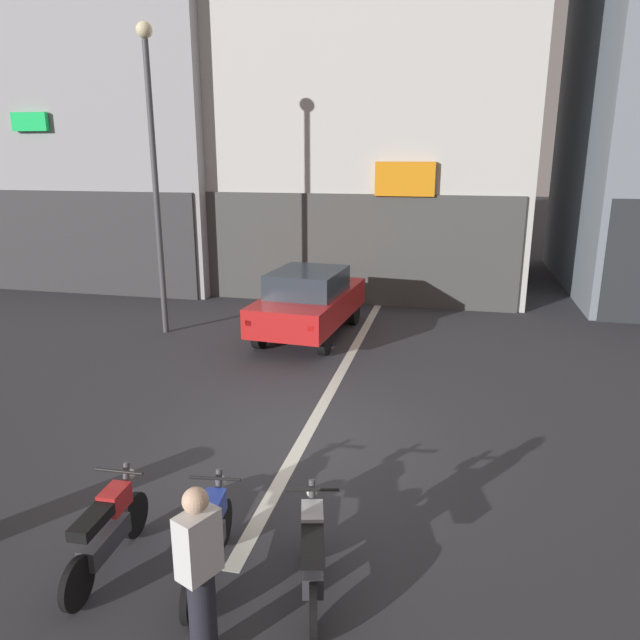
{
  "coord_description": "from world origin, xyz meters",
  "views": [
    {
      "loc": [
        2.11,
        -7.95,
        4.25
      ],
      "look_at": [
        -0.18,
        2.0,
        1.4
      ],
      "focal_mm": 33.19,
      "sensor_mm": 36.0,
      "label": 1
    }
  ],
  "objects_px": {
    "car_red_crossing_near": "(309,300)",
    "street_lamp": "(153,154)",
    "motorcycle_silver_row_centre": "(313,552)",
    "motorcycle_red_row_leftmost": "(107,529)",
    "motorcycle_blue_row_left_mid": "(208,538)",
    "person_by_motorcycles": "(200,574)"
  },
  "relations": [
    {
      "from": "motorcycle_red_row_leftmost",
      "to": "motorcycle_silver_row_centre",
      "type": "relative_size",
      "value": 1.02
    },
    {
      "from": "motorcycle_blue_row_left_mid",
      "to": "motorcycle_silver_row_centre",
      "type": "relative_size",
      "value": 1.02
    },
    {
      "from": "motorcycle_silver_row_centre",
      "to": "car_red_crossing_near",
      "type": "bearing_deg",
      "value": 104.16
    },
    {
      "from": "motorcycle_silver_row_centre",
      "to": "person_by_motorcycles",
      "type": "height_order",
      "value": "person_by_motorcycles"
    },
    {
      "from": "car_red_crossing_near",
      "to": "person_by_motorcycles",
      "type": "height_order",
      "value": "person_by_motorcycles"
    },
    {
      "from": "motorcycle_red_row_leftmost",
      "to": "motorcycle_blue_row_left_mid",
      "type": "bearing_deg",
      "value": 5.2
    },
    {
      "from": "street_lamp",
      "to": "motorcycle_red_row_leftmost",
      "type": "relative_size",
      "value": 4.23
    },
    {
      "from": "car_red_crossing_near",
      "to": "motorcycle_red_row_leftmost",
      "type": "distance_m",
      "value": 8.66
    },
    {
      "from": "motorcycle_red_row_leftmost",
      "to": "motorcycle_blue_row_left_mid",
      "type": "distance_m",
      "value": 1.1
    },
    {
      "from": "car_red_crossing_near",
      "to": "street_lamp",
      "type": "bearing_deg",
      "value": -171.97
    },
    {
      "from": "car_red_crossing_near",
      "to": "street_lamp",
      "type": "distance_m",
      "value": 4.94
    },
    {
      "from": "motorcycle_red_row_leftmost",
      "to": "person_by_motorcycles",
      "type": "distance_m",
      "value": 1.75
    },
    {
      "from": "car_red_crossing_near",
      "to": "street_lamp",
      "type": "xyz_separation_m",
      "value": [
        -3.56,
        -0.5,
        3.39
      ]
    },
    {
      "from": "person_by_motorcycles",
      "to": "motorcycle_blue_row_left_mid",
      "type": "bearing_deg",
      "value": 110.6
    },
    {
      "from": "car_red_crossing_near",
      "to": "person_by_motorcycles",
      "type": "xyz_separation_m",
      "value": [
        1.42,
        -9.53,
        -0.03
      ]
    },
    {
      "from": "street_lamp",
      "to": "motorcycle_blue_row_left_mid",
      "type": "xyz_separation_m",
      "value": [
        4.62,
        -8.05,
        -3.82
      ]
    },
    {
      "from": "motorcycle_silver_row_centre",
      "to": "person_by_motorcycles",
      "type": "xyz_separation_m",
      "value": [
        -0.73,
        -1.0,
        0.4
      ]
    },
    {
      "from": "motorcycle_red_row_leftmost",
      "to": "motorcycle_silver_row_centre",
      "type": "height_order",
      "value": "same"
    },
    {
      "from": "car_red_crossing_near",
      "to": "motorcycle_silver_row_centre",
      "type": "height_order",
      "value": "car_red_crossing_near"
    },
    {
      "from": "street_lamp",
      "to": "motorcycle_silver_row_centre",
      "type": "xyz_separation_m",
      "value": [
        5.71,
        -8.03,
        -3.82
      ]
    },
    {
      "from": "street_lamp",
      "to": "person_by_motorcycles",
      "type": "relative_size",
      "value": 4.23
    },
    {
      "from": "street_lamp",
      "to": "car_red_crossing_near",
      "type": "bearing_deg",
      "value": 8.03
    }
  ]
}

